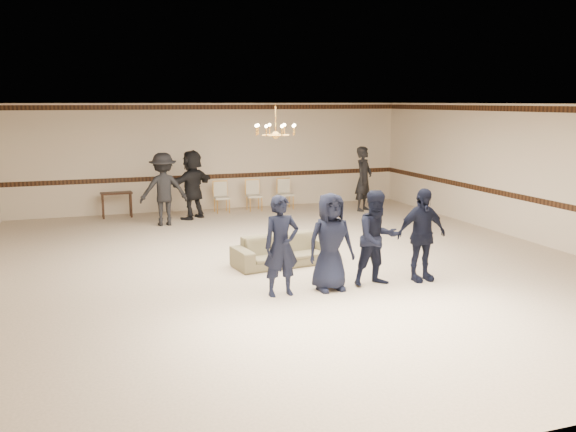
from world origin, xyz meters
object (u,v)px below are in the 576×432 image
boy_b (331,242)px  adult_left (163,189)px  banquet_chair_right (286,194)px  boy_c (377,238)px  settee (284,250)px  console_table (117,205)px  banquet_chair_mid (254,196)px  adult_right (364,179)px  banquet_chair_left (222,197)px  adult_mid (192,184)px  boy_a (281,246)px  boy_d (421,235)px  chandelier (276,120)px

boy_b → adult_left: size_ratio=0.89×
adult_left → banquet_chair_right: (3.89, 1.37, -0.51)m
boy_c → banquet_chair_right: (1.11, 8.18, -0.40)m
settee → banquet_chair_right: (2.22, 6.31, 0.16)m
adult_left → console_table: bearing=-55.6°
adult_left → settee: bearing=108.0°
banquet_chair_mid → settee: bearing=-96.0°
adult_right → banquet_chair_left: adult_right is taller
adult_mid → banquet_chair_mid: size_ratio=2.12×
boy_c → adult_mid: size_ratio=0.89×
boy_a → boy_d: bearing=-2.9°
boy_a → console_table: boy_a is taller
adult_mid → boy_d: bearing=73.6°
boy_b → adult_mid: adult_mid is taller
boy_b → boy_c: same height
banquet_chair_right → boy_a: bearing=-111.0°
boy_a → banquet_chair_mid: 8.41m
boy_b → banquet_chair_left: bearing=88.5°
settee → chandelier: bearing=73.1°
boy_a → adult_right: (5.01, 7.11, 0.11)m
boy_a → settee: size_ratio=0.84×
boy_d → adult_left: 7.74m
boy_b → banquet_chair_left: 8.19m
boy_d → adult_mid: 8.01m
boy_b → boy_d: 1.80m
boy_a → adult_right: adult_right is taller
chandelier → boy_b: (0.05, -2.89, -2.02)m
chandelier → adult_right: 6.23m
adult_right → banquet_chair_mid: size_ratio=2.12×
settee → boy_c: bearing=-66.4°
boy_d → banquet_chair_mid: bearing=92.7°
banquet_chair_mid → adult_mid: bearing=-156.3°
banquet_chair_left → banquet_chair_mid: (1.00, 0.00, 0.00)m
console_table → boy_b: bearing=-74.6°
boy_b → adult_left: adult_left is taller
boy_d → adult_left: (-3.69, 6.81, 0.11)m
chandelier → boy_c: bearing=-71.8°
settee → banquet_chair_right: 6.69m
banquet_chair_right → boy_d: bearing=-92.9°
adult_mid → console_table: 2.27m
boy_a → boy_b: (0.90, 0.00, 0.00)m
boy_c → console_table: bearing=112.0°
boy_d → console_table: bearing=117.0°
settee → boy_d: bearing=-50.1°
boy_a → banquet_chair_right: 8.69m
console_table → settee: bearing=-71.2°
adult_mid → banquet_chair_mid: bearing=161.9°
chandelier → adult_right: size_ratio=0.49×
boy_b → banquet_chair_left: boy_b is taller
settee → banquet_chair_mid: 6.43m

